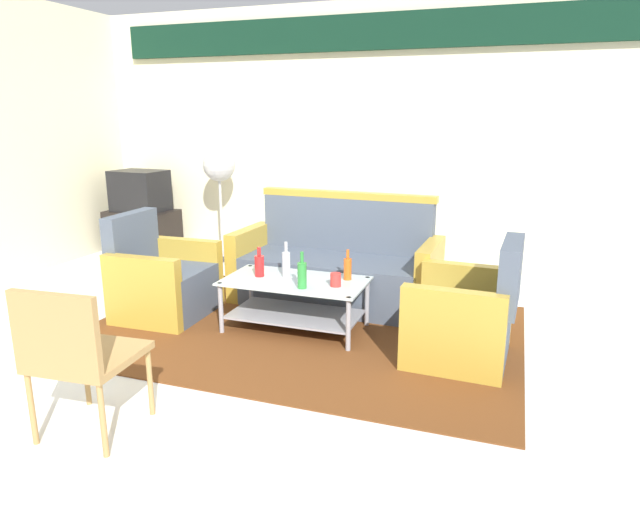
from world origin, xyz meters
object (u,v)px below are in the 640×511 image
at_px(armchair_right, 465,319).
at_px(bottle_orange, 348,268).
at_px(bottle_red, 259,265).
at_px(couch, 336,269).
at_px(television, 140,191).
at_px(pedestal_fan, 219,172).
at_px(bottle_clear, 286,263).
at_px(tv_stand, 143,232).
at_px(bottle_green, 302,274).
at_px(coffee_table, 295,297).
at_px(armchair_left, 163,282).
at_px(cup, 336,280).
at_px(wicker_chair, 76,350).

height_order(armchair_right, bottle_orange, armchair_right).
bearing_deg(bottle_red, armchair_right, -3.73).
bearing_deg(couch, television, -17.34).
bearing_deg(pedestal_fan, television, -177.42).
height_order(bottle_clear, bottle_orange, bottle_clear).
xyz_separation_m(couch, tv_stand, (-2.78, 0.99, -0.06)).
height_order(bottle_red, bottle_green, bottle_green).
distance_m(bottle_green, tv_stand, 3.39).
distance_m(bottle_orange, pedestal_fan, 2.63).
height_order(coffee_table, pedestal_fan, pedestal_fan).
xyz_separation_m(armchair_left, tv_stand, (-1.50, 1.77, -0.03)).
bearing_deg(pedestal_fan, cup, -42.72).
bearing_deg(bottle_orange, pedestal_fan, 140.97).
relative_size(coffee_table, television, 1.75).
xyz_separation_m(cup, television, (-3.02, 1.77, 0.30)).
relative_size(armchair_right, wicker_chair, 1.01).
height_order(bottle_orange, bottle_green, bottle_green).
distance_m(bottle_clear, tv_stand, 3.07).
xyz_separation_m(bottle_clear, bottle_green, (0.23, -0.24, -0.00)).
height_order(bottle_red, cup, bottle_red).
height_order(armchair_right, pedestal_fan, pedestal_fan).
bearing_deg(bottle_green, bottle_orange, 51.76).
xyz_separation_m(bottle_clear, bottle_red, (-0.20, -0.06, -0.02)).
bearing_deg(pedestal_fan, tv_stand, -177.29).
xyz_separation_m(coffee_table, bottle_orange, (0.38, 0.15, 0.23)).
xyz_separation_m(armchair_left, coffee_table, (1.17, 0.05, -0.02)).
xyz_separation_m(couch, bottle_orange, (0.28, -0.58, 0.18)).
bearing_deg(armchair_left, bottle_clear, 95.07).
bearing_deg(tv_stand, wicker_chair, -57.84).
relative_size(couch, wicker_chair, 2.18).
xyz_separation_m(bottle_clear, television, (-2.58, 1.65, 0.24)).
distance_m(armchair_right, bottle_orange, 0.97).
bearing_deg(bottle_red, bottle_clear, 17.15).
height_order(tv_stand, pedestal_fan, pedestal_fan).
xyz_separation_m(coffee_table, bottle_green, (0.13, -0.17, 0.24)).
bearing_deg(bottle_clear, wicker_chair, -101.83).
xyz_separation_m(bottle_clear, bottle_orange, (0.48, 0.08, -0.02)).
bearing_deg(couch, armchair_left, 33.78).
bearing_deg(tv_stand, coffee_table, -32.74).
bearing_deg(armchair_left, coffee_table, 91.16).
bearing_deg(coffee_table, armchair_left, -177.56).
bearing_deg(bottle_clear, cup, -14.55).
xyz_separation_m(armchair_right, bottle_green, (-1.17, -0.07, 0.23)).
height_order(couch, bottle_green, couch).
distance_m(tv_stand, pedestal_fan, 1.30).
relative_size(cup, pedestal_fan, 0.08).
distance_m(television, wicker_chair, 4.13).
relative_size(bottle_orange, pedestal_fan, 0.19).
bearing_deg(bottle_clear, bottle_orange, 9.39).
bearing_deg(bottle_red, wicker_chair, -95.85).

